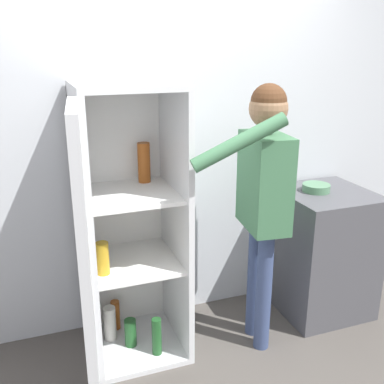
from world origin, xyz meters
name	(u,v)px	position (x,y,z in m)	size (l,w,h in m)	color
wall_back	(164,142)	(0.00, 0.98, 1.27)	(7.00, 0.06, 2.55)	silver
refrigerator	(122,235)	(-0.40, 0.55, 0.84)	(0.70, 1.19, 1.70)	silver
person	(263,184)	(0.45, 0.42, 1.10)	(0.67, 0.52, 1.69)	#384770
counter	(322,251)	(1.08, 0.62, 0.46)	(0.62, 0.62, 0.92)	#4C4C51
bowl	(316,188)	(1.01, 0.66, 0.94)	(0.19, 0.19, 0.05)	#517F5B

